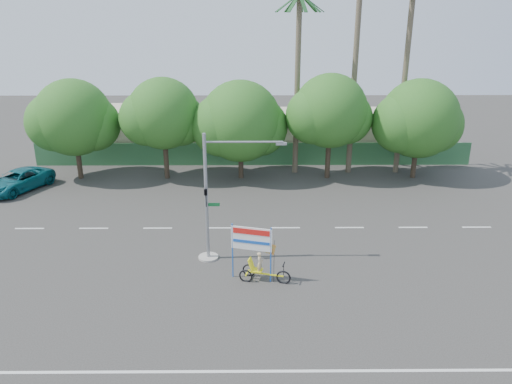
{
  "coord_description": "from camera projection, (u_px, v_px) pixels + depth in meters",
  "views": [
    {
      "loc": [
        -0.06,
        -20.52,
        12.79
      ],
      "look_at": [
        0.12,
        4.96,
        3.5
      ],
      "focal_mm": 35.0,
      "sensor_mm": 36.0,
      "label": 1
    }
  ],
  "objects": [
    {
      "name": "fence",
      "position": [
        253.0,
        154.0,
        43.52
      ],
      "size": [
        38.0,
        0.08,
        2.0
      ],
      "primitive_type": "cube",
      "color": "#336B3D",
      "rests_on": "ground"
    },
    {
      "name": "palm_mid",
      "position": [
        407.0,
        57.0,
        38.84
      ],
      "size": [
        3.73,
        3.79,
        15.45
      ],
      "color": "#70604C",
      "rests_on": "ground"
    },
    {
      "name": "tree_right",
      "position": [
        330.0,
        114.0,
        38.82
      ],
      "size": [
        6.9,
        5.8,
        8.36
      ],
      "color": "#473828",
      "rests_on": "ground"
    },
    {
      "name": "tree_center",
      "position": [
        240.0,
        124.0,
        39.03
      ],
      "size": [
        7.62,
        6.4,
        7.85
      ],
      "color": "#473828",
      "rests_on": "ground"
    },
    {
      "name": "tree_left",
      "position": [
        163.0,
        116.0,
        38.79
      ],
      "size": [
        6.66,
        5.6,
        8.07
      ],
      "color": "#473828",
      "rests_on": "ground"
    },
    {
      "name": "building_left",
      "position": [
        148.0,
        131.0,
        47.33
      ],
      "size": [
        12.0,
        8.0,
        4.0
      ],
      "primitive_type": "cube",
      "color": "beige",
      "rests_on": "ground"
    },
    {
      "name": "trike_billboard",
      "position": [
        257.0,
        258.0,
        24.76
      ],
      "size": [
        2.97,
        1.16,
        3.0
      ],
      "rotation": [
        0.0,
        0.0,
        -0.27
      ],
      "color": "black",
      "rests_on": "ground"
    },
    {
      "name": "ground",
      "position": [
        254.0,
        297.0,
        23.66
      ],
      "size": [
        120.0,
        120.0,
        0.0
      ],
      "primitive_type": "plane",
      "color": "#33302D",
      "rests_on": "ground"
    },
    {
      "name": "palm_short",
      "position": [
        298.0,
        64.0,
        38.97
      ],
      "size": [
        3.73,
        3.79,
        14.45
      ],
      "color": "#70604C",
      "rests_on": "ground"
    },
    {
      "name": "tree_far_left",
      "position": [
        73.0,
        120.0,
        38.84
      ],
      "size": [
        7.14,
        6.0,
        7.96
      ],
      "color": "#473828",
      "rests_on": "ground"
    },
    {
      "name": "building_right",
      "position": [
        337.0,
        133.0,
        47.52
      ],
      "size": [
        14.0,
        8.0,
        3.6
      ],
      "primitive_type": "cube",
      "color": "beige",
      "rests_on": "ground"
    },
    {
      "name": "pickup_truck",
      "position": [
        18.0,
        181.0,
        37.44
      ],
      "size": [
        4.6,
        6.1,
        1.54
      ],
      "primitive_type": "imported",
      "rotation": [
        0.0,
        0.0,
        -0.42
      ],
      "color": "#0E5C66",
      "rests_on": "ground"
    },
    {
      "name": "traffic_signal",
      "position": [
        212.0,
        209.0,
        26.39
      ],
      "size": [
        4.72,
        1.1,
        7.0
      ],
      "color": "gray",
      "rests_on": "ground"
    },
    {
      "name": "tree_far_right",
      "position": [
        418.0,
        121.0,
        39.07
      ],
      "size": [
        7.38,
        6.2,
        7.94
      ],
      "color": "#473828",
      "rests_on": "ground"
    },
    {
      "name": "palm_tall",
      "position": [
        357.0,
        43.0,
        38.45
      ],
      "size": [
        3.73,
        3.79,
        17.45
      ],
      "color": "#70604C",
      "rests_on": "ground"
    }
  ]
}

